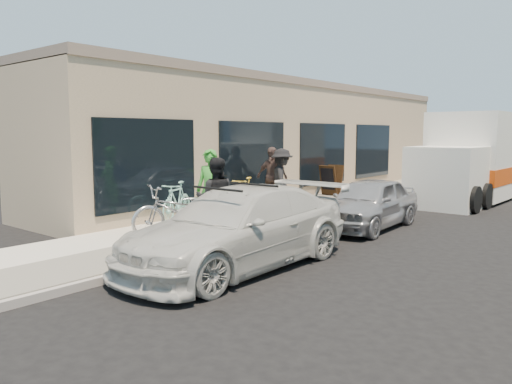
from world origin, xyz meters
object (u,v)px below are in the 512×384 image
Objects in this scene: moving_truck at (472,162)px; bystander_b at (272,177)px; woman_rider at (210,191)px; sandwich_board at (331,180)px; man_standing at (216,199)px; sedan_white at (238,228)px; cruiser_bike_b at (228,200)px; tandem_bike at (180,210)px; bystander_a at (282,179)px; cruiser_bike_c at (245,194)px; sedan_silver at (368,203)px; bike_rack at (239,196)px; cruiser_bike_a at (177,202)px.

bystander_b is (-3.74, -6.64, -0.30)m from moving_truck.
sandwich_board is at bearing 82.47° from woman_rider.
moving_truck is 3.67× the size of man_standing.
sedan_white is 4.86m from cruiser_bike_b.
tandem_bike is 1.21× the size of bystander_a.
sedan_white reaches higher than cruiser_bike_c.
cruiser_bike_b is (-1.97, 2.51, -0.45)m from man_standing.
sedan_silver is at bearing -9.27° from bystander_b.
sedan_white is 6.16m from bystander_b.
sedan_white is 5.78m from bystander_a.
bystander_a reaches higher than cruiser_bike_c.
moving_truck is 3.37× the size of woman_rider.
tandem_bike is at bearing -102.32° from moving_truck.
sedan_silver is 2.17× the size of man_standing.
cruiser_bike_c is at bearing -97.82° from man_standing.
man_standing reaches higher than bike_rack.
tandem_bike is (1.25, -8.25, 0.02)m from sandwich_board.
man_standing is at bearing 38.81° from tandem_bike.
bike_rack is at bearing 53.27° from cruiser_bike_a.
tandem_bike is (-2.68, -11.20, -0.64)m from moving_truck.
woman_rider reaches higher than sandwich_board.
bike_rack is 0.77× the size of sandwich_board.
cruiser_bike_a is at bearing 158.87° from tandem_bike.
man_standing is (0.62, -0.47, -0.07)m from woman_rider.
woman_rider is 3.71m from bystander_a.
sedan_white is at bearing -93.67° from sedan_silver.
sedan_white is 1.75m from man_standing.
bystander_a is at bearing 71.31° from cruiser_bike_b.
tandem_bike is 1.40× the size of cruiser_bike_b.
man_standing is 3.83m from cruiser_bike_c.
bystander_b reaches higher than cruiser_bike_c.
man_standing is at bearing -57.10° from bike_rack.
sandwich_board is at bearing -115.27° from man_standing.
cruiser_bike_c is 1.13m from bystander_b.
bystander_a reaches higher than man_standing.
sandwich_board is 3.71m from bystander_b.
cruiser_bike_b is (-1.35, 2.03, -0.53)m from woman_rider.
bystander_a reaches higher than bike_rack.
moving_truck is (3.71, 8.12, 0.71)m from bike_rack.
tandem_bike is 1.16× the size of woman_rider.
cruiser_bike_a reaches higher than cruiser_bike_b.
man_standing is 3.22m from cruiser_bike_b.
tandem_bike is 4.45m from bystander_a.
bike_rack is 5.18m from sandwich_board.
cruiser_bike_c reaches higher than bike_rack.
bike_rack is 0.52× the size of cruiser_bike_c.
sandwich_board is 0.22× the size of sedan_white.
woman_rider is 1.17× the size of cruiser_bike_c.
man_standing reaches higher than cruiser_bike_c.
sedan_white is 0.78× the size of moving_truck.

